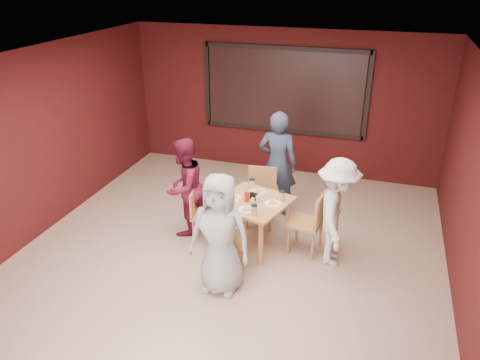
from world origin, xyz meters
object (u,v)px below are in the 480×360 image
(diner_front, at_px, (220,235))
(chair_left, at_px, (200,212))
(chair_back, at_px, (261,193))
(diner_left, at_px, (184,187))
(chair_right, at_px, (311,220))
(diner_back, at_px, (278,164))
(dining_table, at_px, (253,206))
(chair_front, at_px, (232,245))
(diner_right, at_px, (337,213))

(diner_front, bearing_deg, chair_left, 123.58)
(chair_back, xyz_separation_m, diner_left, (-1.05, -0.61, 0.24))
(chair_right, xyz_separation_m, diner_left, (-1.95, -0.01, 0.24))
(chair_right, bearing_deg, diner_back, 125.81)
(dining_table, xyz_separation_m, chair_front, (-0.08, -0.74, -0.22))
(dining_table, bearing_deg, diner_front, -95.35)
(chair_back, distance_m, diner_front, 1.81)
(chair_right, relative_size, diner_front, 0.58)
(diner_front, distance_m, diner_back, 2.24)
(diner_back, height_order, diner_right, diner_back)
(chair_front, xyz_separation_m, diner_back, (0.17, 1.87, 0.45))
(diner_left, relative_size, diner_right, 0.99)
(chair_left, bearing_deg, diner_back, 52.17)
(chair_right, height_order, diner_back, diner_back)
(chair_back, relative_size, diner_left, 0.61)
(chair_back, relative_size, diner_back, 0.53)
(chair_back, height_order, diner_front, diner_front)
(diner_front, xyz_separation_m, diner_back, (0.19, 2.23, 0.08))
(chair_back, bearing_deg, diner_back, 71.45)
(chair_back, xyz_separation_m, diner_front, (-0.04, -1.79, 0.28))
(dining_table, relative_size, diner_back, 0.67)
(chair_right, bearing_deg, diner_front, -128.68)
(chair_back, height_order, diner_right, diner_right)
(diner_right, bearing_deg, diner_back, 37.93)
(diner_right, bearing_deg, chair_right, 65.02)
(chair_front, xyz_separation_m, diner_right, (1.28, 0.69, 0.34))
(chair_front, relative_size, diner_left, 0.50)
(chair_left, height_order, diner_left, diner_left)
(chair_left, bearing_deg, dining_table, 2.34)
(chair_left, bearing_deg, chair_back, 43.57)
(diner_left, xyz_separation_m, diner_right, (2.31, -0.12, 0.01))
(dining_table, height_order, diner_right, diner_right)
(chair_front, height_order, diner_front, diner_front)
(chair_back, bearing_deg, diner_left, -149.84)
(dining_table, distance_m, diner_front, 1.12)
(chair_right, height_order, diner_right, diner_right)
(chair_front, distance_m, diner_left, 1.36)
(diner_back, bearing_deg, diner_front, 87.40)
(chair_back, distance_m, diner_back, 0.59)
(chair_back, height_order, chair_left, chair_back)
(chair_back, height_order, diner_left, diner_left)
(diner_left, bearing_deg, diner_back, 141.74)
(chair_right, bearing_deg, chair_back, 146.41)
(chair_left, relative_size, diner_left, 0.51)
(diner_front, distance_m, diner_left, 1.55)
(diner_front, bearing_deg, chair_back, 88.70)
(diner_back, relative_size, diner_right, 1.14)
(dining_table, relative_size, chair_back, 1.25)
(chair_left, height_order, diner_back, diner_back)
(diner_front, bearing_deg, chair_front, 85.92)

